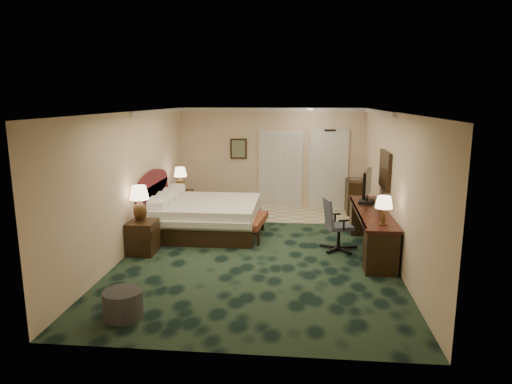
# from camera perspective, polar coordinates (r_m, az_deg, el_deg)

# --- Properties ---
(floor) EXTENTS (5.00, 7.50, 0.00)m
(floor) POSITION_cam_1_polar(r_m,az_deg,el_deg) (9.09, 0.40, -7.28)
(floor) COLOR black
(floor) RESTS_ON ground
(ceiling) EXTENTS (5.00, 7.50, 0.00)m
(ceiling) POSITION_cam_1_polar(r_m,az_deg,el_deg) (8.61, 0.43, 9.99)
(ceiling) COLOR white
(ceiling) RESTS_ON wall_back
(wall_back) EXTENTS (5.00, 0.00, 2.70)m
(wall_back) POSITION_cam_1_polar(r_m,az_deg,el_deg) (12.45, 1.96, 4.25)
(wall_back) COLOR beige
(wall_back) RESTS_ON ground
(wall_front) EXTENTS (5.00, 0.00, 2.70)m
(wall_front) POSITION_cam_1_polar(r_m,az_deg,el_deg) (5.13, -3.33, -6.52)
(wall_front) COLOR beige
(wall_front) RESTS_ON ground
(wall_left) EXTENTS (0.00, 7.50, 2.70)m
(wall_left) POSITION_cam_1_polar(r_m,az_deg,el_deg) (9.31, -15.10, 1.35)
(wall_left) COLOR beige
(wall_left) RESTS_ON ground
(wall_right) EXTENTS (0.00, 7.50, 2.70)m
(wall_right) POSITION_cam_1_polar(r_m,az_deg,el_deg) (8.89, 16.69, 0.78)
(wall_right) COLOR beige
(wall_right) RESTS_ON ground
(crown_molding) EXTENTS (5.00, 7.50, 0.10)m
(crown_molding) POSITION_cam_1_polar(r_m,az_deg,el_deg) (8.61, 0.43, 9.65)
(crown_molding) COLOR silver
(crown_molding) RESTS_ON wall_back
(tile_patch) EXTENTS (3.20, 1.70, 0.01)m
(tile_patch) POSITION_cam_1_polar(r_m,az_deg,el_deg) (11.84, 6.01, -2.81)
(tile_patch) COLOR tan
(tile_patch) RESTS_ON ground
(headboard) EXTENTS (0.12, 2.00, 1.40)m
(headboard) POSITION_cam_1_polar(r_m,az_deg,el_deg) (10.34, -12.68, -1.21)
(headboard) COLOR #4D1113
(headboard) RESTS_ON ground
(entry_door) EXTENTS (1.02, 0.06, 2.18)m
(entry_door) POSITION_cam_1_polar(r_m,az_deg,el_deg) (12.46, 9.08, 2.73)
(entry_door) COLOR silver
(entry_door) RESTS_ON ground
(closet_doors) EXTENTS (1.20, 0.06, 2.10)m
(closet_doors) POSITION_cam_1_polar(r_m,az_deg,el_deg) (12.44, 3.09, 2.84)
(closet_doors) COLOR beige
(closet_doors) RESTS_ON ground
(wall_art) EXTENTS (0.45, 0.06, 0.55)m
(wall_art) POSITION_cam_1_polar(r_m,az_deg,el_deg) (12.46, -2.20, 5.42)
(wall_art) COLOR #446750
(wall_art) RESTS_ON wall_back
(wall_mirror) EXTENTS (0.05, 0.95, 0.75)m
(wall_mirror) POSITION_cam_1_polar(r_m,az_deg,el_deg) (9.43, 15.83, 2.67)
(wall_mirror) COLOR white
(wall_mirror) RESTS_ON wall_right
(bed) EXTENTS (2.25, 2.09, 0.71)m
(bed) POSITION_cam_1_polar(r_m,az_deg,el_deg) (10.21, -6.19, -3.13)
(bed) COLOR silver
(bed) RESTS_ON ground
(nightstand_near) EXTENTS (0.51, 0.58, 0.63)m
(nightstand_near) POSITION_cam_1_polar(r_m,az_deg,el_deg) (9.11, -13.97, -5.51)
(nightstand_near) COLOR black
(nightstand_near) RESTS_ON ground
(nightstand_far) EXTENTS (0.53, 0.61, 0.66)m
(nightstand_far) POSITION_cam_1_polar(r_m,az_deg,el_deg) (11.68, -9.40, -1.46)
(nightstand_far) COLOR black
(nightstand_far) RESTS_ON ground
(lamp_near) EXTENTS (0.41, 0.41, 0.69)m
(lamp_near) POSITION_cam_1_polar(r_m,az_deg,el_deg) (8.97, -14.33, -1.42)
(lamp_near) COLOR black
(lamp_near) RESTS_ON nightstand_near
(lamp_far) EXTENTS (0.39, 0.39, 0.61)m
(lamp_far) POSITION_cam_1_polar(r_m,az_deg,el_deg) (11.50, -9.42, 1.57)
(lamp_far) COLOR black
(lamp_far) RESTS_ON nightstand_far
(bed_bench) EXTENTS (0.59, 1.33, 0.44)m
(bed_bench) POSITION_cam_1_polar(r_m,az_deg,el_deg) (9.86, -0.41, -4.44)
(bed_bench) COLOR brown
(bed_bench) RESTS_ON ground
(ottoman) EXTENTS (0.67, 0.67, 0.38)m
(ottoman) POSITION_cam_1_polar(r_m,az_deg,el_deg) (6.66, -16.30, -13.32)
(ottoman) COLOR #343434
(ottoman) RESTS_ON ground
(desk) EXTENTS (0.60, 2.80, 0.81)m
(desk) POSITION_cam_1_polar(r_m,az_deg,el_deg) (9.23, 14.16, -4.72)
(desk) COLOR black
(desk) RESTS_ON ground
(tv) EXTENTS (0.31, 0.87, 0.69)m
(tv) POSITION_cam_1_polar(r_m,az_deg,el_deg) (9.72, 13.70, 0.65)
(tv) COLOR black
(tv) RESTS_ON desk
(desk_lamp) EXTENTS (0.31, 0.31, 0.52)m
(desk_lamp) POSITION_cam_1_polar(r_m,az_deg,el_deg) (8.10, 15.66, -2.24)
(desk_lamp) COLOR black
(desk_lamp) RESTS_ON desk
(desk_chair) EXTENTS (0.74, 0.71, 1.05)m
(desk_chair) POSITION_cam_1_polar(r_m,az_deg,el_deg) (9.10, 10.36, -4.00)
(desk_chair) COLOR #434350
(desk_chair) RESTS_ON ground
(minibar) EXTENTS (0.46, 0.82, 0.87)m
(minibar) POSITION_cam_1_polar(r_m,az_deg,el_deg) (12.12, 12.30, -0.60)
(minibar) COLOR black
(minibar) RESTS_ON ground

